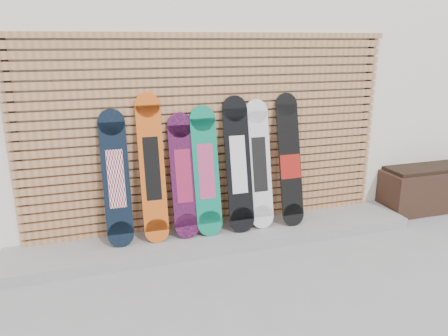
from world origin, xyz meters
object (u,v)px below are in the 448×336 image
(snowboard_0, at_px, (116,179))
(snowboard_5, at_px, (259,164))
(planter_box, at_px, (427,188))
(snowboard_2, at_px, (184,176))
(snowboard_4, at_px, (238,165))
(snowboard_1, at_px, (152,169))
(snowboard_6, at_px, (290,161))
(snowboard_3, at_px, (206,171))

(snowboard_0, bearing_deg, snowboard_5, -0.25)
(planter_box, relative_size, snowboard_2, 0.99)
(snowboard_2, bearing_deg, snowboard_4, -1.72)
(snowboard_1, bearing_deg, snowboard_2, 0.20)
(snowboard_4, bearing_deg, snowboard_5, 3.66)
(planter_box, height_order, snowboard_6, snowboard_6)
(snowboard_1, xyz_separation_m, snowboard_6, (1.60, -0.03, -0.04))
(planter_box, height_order, snowboard_4, snowboard_4)
(snowboard_0, height_order, snowboard_5, snowboard_5)
(snowboard_2, height_order, snowboard_6, snowboard_6)
(snowboard_5, bearing_deg, snowboard_6, -3.93)
(snowboard_4, height_order, snowboard_5, snowboard_4)
(snowboard_0, distance_m, snowboard_1, 0.39)
(planter_box, relative_size, snowboard_4, 0.89)
(snowboard_2, distance_m, snowboard_4, 0.63)
(snowboard_0, relative_size, snowboard_5, 0.98)
(snowboard_2, bearing_deg, snowboard_3, -1.60)
(snowboard_1, bearing_deg, snowboard_0, 179.08)
(snowboard_5, bearing_deg, snowboard_3, -179.54)
(planter_box, bearing_deg, snowboard_6, -178.49)
(snowboard_1, relative_size, snowboard_6, 1.04)
(snowboard_2, bearing_deg, snowboard_1, -179.80)
(snowboard_3, relative_size, snowboard_6, 0.93)
(snowboard_0, relative_size, snowboard_2, 1.05)
(snowboard_4, bearing_deg, snowboard_0, 178.99)
(snowboard_2, relative_size, snowboard_5, 0.93)
(planter_box, distance_m, snowboard_0, 4.11)
(snowboard_4, distance_m, snowboard_6, 0.63)
(planter_box, relative_size, snowboard_3, 0.94)
(planter_box, xyz_separation_m, snowboard_3, (-3.11, -0.03, 0.53))
(planter_box, relative_size, snowboard_1, 0.85)
(snowboard_3, bearing_deg, planter_box, 0.64)
(snowboard_2, xyz_separation_m, snowboard_6, (1.26, -0.03, 0.07))
(snowboard_4, height_order, snowboard_6, snowboard_6)
(snowboard_0, height_order, snowboard_4, snowboard_4)
(snowboard_4, relative_size, snowboard_6, 0.99)
(snowboard_2, height_order, snowboard_4, snowboard_4)
(snowboard_0, relative_size, snowboard_4, 0.94)
(snowboard_5, bearing_deg, snowboard_0, 179.75)
(snowboard_1, height_order, snowboard_4, snowboard_1)
(snowboard_1, xyz_separation_m, snowboard_5, (1.22, -0.00, -0.06))
(snowboard_2, relative_size, snowboard_6, 0.89)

